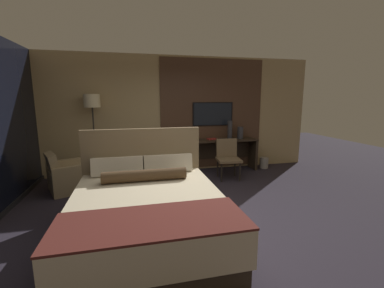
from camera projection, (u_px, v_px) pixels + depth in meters
The scene contains 12 objects.
ground_plane at pixel (200, 215), 4.02m from camera, with size 16.00×16.00×0.00m, color #28232D.
wall_back_tv_panel at pixel (178, 115), 6.29m from camera, with size 7.20×0.09×2.80m.
bed at pixel (148, 211), 3.32m from camera, with size 1.89×2.28×1.32m.
desk at pixel (215, 149), 6.39m from camera, with size 2.11×0.47×0.79m.
tv at pixel (213, 114), 6.41m from camera, with size 1.03×0.04×0.58m.
desk_chair at pixel (228, 155), 5.80m from camera, with size 0.56×0.56×0.89m.
armchair_by_window at pixel (69, 177), 5.05m from camera, with size 0.96×0.98×0.79m.
floor_lamp at pixel (92, 108), 5.52m from camera, with size 0.34×0.34×1.89m.
vase_tall at pixel (230, 130), 6.35m from camera, with size 0.12×0.12×0.46m.
vase_short at pixel (240, 133), 6.43m from camera, with size 0.15×0.15×0.30m.
book at pixel (212, 139), 6.32m from camera, with size 0.25×0.19×0.03m.
waste_bin at pixel (264, 163), 6.68m from camera, with size 0.22×0.22×0.28m.
Camera 1 is at (-0.99, -3.63, 1.81)m, focal length 24.00 mm.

